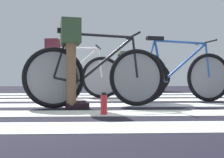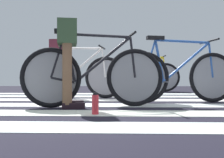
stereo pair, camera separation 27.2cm
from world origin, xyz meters
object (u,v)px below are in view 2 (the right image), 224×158
Objects in this scene: cyclist_4_of_4 at (133,66)px; bicycle_1_of_4 at (94,75)px; water_bottle at (95,104)px; cyclist_1_of_4 at (68,52)px; bicycle_2_of_4 at (179,76)px; cyclist_3_of_4 at (60,61)px; bicycle_4_of_4 at (145,76)px; bicycle_3_of_4 at (77,76)px.

bicycle_1_of_4 is at bearing -102.43° from cyclist_4_of_4.
water_bottle is at bearing -99.75° from cyclist_4_of_4.
cyclist_1_of_4 reaches higher than bicycle_2_of_4.
bicycle_4_of_4 is (1.69, 2.00, -0.27)m from cyclist_3_of_4.
cyclist_1_of_4 reaches higher than bicycle_4_of_4.
bicycle_3_of_4 is 1.74× the size of cyclist_4_of_4.
bicycle_2_of_4 is at bearing -21.69° from bicycle_3_of_4.
bicycle_2_of_4 is 2.12m from cyclist_3_of_4.
bicycle_2_of_4 is (1.45, 0.63, -0.28)m from cyclist_1_of_4.
water_bottle is (-1.06, -1.21, -0.28)m from bicycle_2_of_4.
cyclist_3_of_4 is at bearing 143.98° from bicycle_2_of_4.
bicycle_1_of_4 is 3.51m from cyclist_4_of_4.
cyclist_4_of_4 reaches higher than bicycle_2_of_4.
cyclist_4_of_4 is (-0.31, -0.01, 0.26)m from bicycle_4_of_4.
bicycle_4_of_4 is at bearing 83.36° from bicycle_2_of_4.
cyclist_1_of_4 reaches higher than bicycle_3_of_4.
cyclist_3_of_4 is 2.63m from bicycle_4_of_4.
water_bottle is at bearing -142.24° from bicycle_2_of_4.
bicycle_4_of_4 reaches higher than water_bottle.
cyclist_4_of_4 is at bearing -180.00° from bicycle_4_of_4.
cyclist_1_of_4 reaches higher than bicycle_1_of_4.
cyclist_4_of_4 reaches higher than bicycle_1_of_4.
bicycle_2_of_4 reaches higher than water_bottle.
water_bottle is (0.84, -2.10, -0.55)m from cyclist_3_of_4.
cyclist_3_of_4 is 0.58× the size of bicycle_4_of_4.
bicycle_3_of_4 is at bearing -120.13° from cyclist_4_of_4.
bicycle_2_of_4 and bicycle_3_of_4 have the same top height.
cyclist_3_of_4 is (-0.31, 0.04, 0.27)m from bicycle_3_of_4.
cyclist_4_of_4 is at bearing 89.45° from bicycle_2_of_4.
bicycle_1_of_4 is 1.28m from bicycle_2_of_4.
cyclist_3_of_4 reaches higher than cyclist_4_of_4.
bicycle_4_of_4 is at bearing 59.73° from cyclist_1_of_4.
water_bottle is at bearing -61.67° from cyclist_3_of_4.
bicycle_1_of_4 is at bearing -0.00° from cyclist_1_of_4.
bicycle_2_of_4 is 7.96× the size of water_bottle.
cyclist_3_of_4 reaches higher than water_bottle.
bicycle_3_of_4 is at bearing 84.64° from cyclist_1_of_4.
cyclist_4_of_4 is (0.62, 3.45, 0.26)m from bicycle_1_of_4.
cyclist_1_of_4 reaches higher than water_bottle.
water_bottle is at bearing -67.29° from cyclist_1_of_4.
bicycle_1_of_4 is 7.96× the size of water_bottle.
bicycle_3_of_4 is at bearing 96.57° from bicycle_1_of_4.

